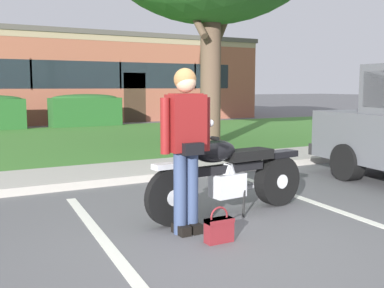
{
  "coord_description": "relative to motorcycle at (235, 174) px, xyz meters",
  "views": [
    {
      "loc": [
        -2.52,
        -3.84,
        1.52
      ],
      "look_at": [
        0.13,
        0.9,
        0.85
      ],
      "focal_mm": 43.74,
      "sensor_mm": 36.0,
      "label": 1
    }
  ],
  "objects": [
    {
      "name": "stall_stripe_0",
      "position": [
        -1.74,
        -0.51,
        -0.48
      ],
      "size": [
        0.52,
        4.39,
        0.01
      ],
      "primitive_type": "cube",
      "rotation": [
        0.0,
        0.0,
        -0.09
      ],
      "color": "silver",
      "rests_on": "ground"
    },
    {
      "name": "grass_lawn",
      "position": [
        -0.61,
        8.25,
        -0.45
      ],
      "size": [
        60.0,
        8.71,
        0.06
      ],
      "primitive_type": "cube",
      "color": "#3D752D",
      "rests_on": "ground"
    },
    {
      "name": "concrete_walk",
      "position": [
        -0.61,
        3.14,
        -0.44
      ],
      "size": [
        60.0,
        1.5,
        0.08
      ],
      "primitive_type": "cube",
      "color": "#ADA89E",
      "rests_on": "ground"
    },
    {
      "name": "handbag",
      "position": [
        -0.73,
        -0.81,
        -0.34
      ],
      "size": [
        0.28,
        0.13,
        0.36
      ],
      "color": "maroon",
      "rests_on": "ground"
    },
    {
      "name": "curb_strip",
      "position": [
        -0.61,
        2.29,
        -0.42
      ],
      "size": [
        60.0,
        0.2,
        0.12
      ],
      "primitive_type": "cube",
      "color": "#ADA89E",
      "rests_on": "ground"
    },
    {
      "name": "brick_building",
      "position": [
        0.28,
        18.87,
        1.43
      ],
      "size": [
        21.3,
        9.68,
        3.81
      ],
      "color": "#93513D",
      "rests_on": "ground"
    },
    {
      "name": "hedge_center_left",
      "position": [
        1.92,
        12.67,
        0.17
      ],
      "size": [
        2.59,
        0.9,
        1.24
      ],
      "color": "#235623",
      "rests_on": "ground"
    },
    {
      "name": "stall_stripe_1",
      "position": [
        1.17,
        -0.51,
        -0.48
      ],
      "size": [
        0.52,
        4.39,
        0.01
      ],
      "primitive_type": "cube",
      "rotation": [
        0.0,
        0.0,
        -0.09
      ],
      "color": "silver",
      "rests_on": "ground"
    },
    {
      "name": "ground_plane",
      "position": [
        -0.61,
        -0.71,
        -0.48
      ],
      "size": [
        140.0,
        140.0,
        0.0
      ],
      "primitive_type": "plane",
      "color": "#565659"
    },
    {
      "name": "rider_person",
      "position": [
        -0.87,
        -0.38,
        0.51
      ],
      "size": [
        0.57,
        0.31,
        1.7
      ],
      "color": "black",
      "rests_on": "ground"
    },
    {
      "name": "motorcycle",
      "position": [
        0.0,
        0.0,
        0.0
      ],
      "size": [
        2.24,
        0.82,
        1.18
      ],
      "color": "black",
      "rests_on": "ground"
    }
  ]
}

